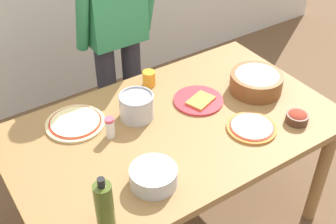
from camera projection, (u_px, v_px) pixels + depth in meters
ground at (173, 224)px, 2.59m from camera, size 8.00×8.00×0.00m
dining_table at (174, 139)px, 2.18m from camera, size 1.60×0.96×0.76m
person_cook at (116, 27)px, 2.56m from camera, size 0.49×0.25×1.62m
pizza_raw_on_board at (75, 123)px, 2.13m from camera, size 0.29×0.29×0.02m
pizza_cooked_on_tray at (252, 127)px, 2.10m from camera, size 0.24×0.24×0.02m
plate_with_slice at (199, 100)px, 2.27m from camera, size 0.26×0.26×0.02m
popcorn_bowl at (256, 81)px, 2.32m from camera, size 0.28×0.28×0.11m
mixing_bowl_steel at (153, 176)px, 1.80m from camera, size 0.20×0.20×0.08m
small_sauce_bowl at (297, 117)px, 2.13m from camera, size 0.11×0.11×0.06m
olive_oil_bottle at (104, 206)px, 1.58m from camera, size 0.07×0.07×0.26m
steel_pot at (137, 106)px, 2.14m from camera, size 0.17×0.17×0.13m
cup_orange at (149, 78)px, 2.37m from camera, size 0.07×0.07×0.08m
salt_shaker at (110, 128)px, 2.03m from camera, size 0.04×0.04×0.11m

